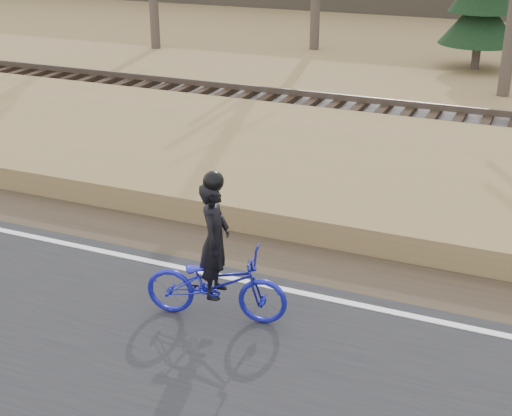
% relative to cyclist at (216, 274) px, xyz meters
% --- Properties ---
extents(cyclist, '(1.96, 1.00, 2.04)m').
position_rel_cyclist_xyz_m(cyclist, '(0.00, 0.00, 0.00)').
color(cyclist, '#16189D').
rests_on(cyclist, road).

